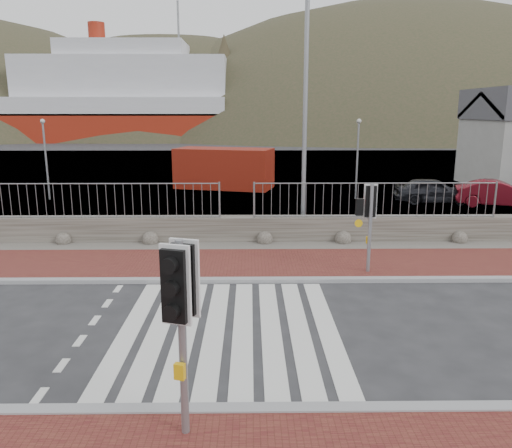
{
  "coord_description": "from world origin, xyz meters",
  "views": [
    {
      "loc": [
        0.46,
        -9.85,
        4.58
      ],
      "look_at": [
        0.62,
        3.0,
        1.62
      ],
      "focal_mm": 35.0,
      "sensor_mm": 36.0,
      "label": 1
    }
  ],
  "objects_px": {
    "streetlight": "(310,93)",
    "car_a": "(433,190)",
    "car_b": "(498,194)",
    "ferry": "(84,104)",
    "shipping_container": "(224,168)",
    "traffic_signal_near": "(181,299)",
    "traffic_signal_far": "(370,209)"
  },
  "relations": [
    {
      "from": "ferry",
      "to": "car_b",
      "type": "xyz_separation_m",
      "value": [
        37.03,
        -54.2,
        -4.73
      ]
    },
    {
      "from": "car_a",
      "to": "traffic_signal_far",
      "type": "bearing_deg",
      "value": 158.11
    },
    {
      "from": "shipping_container",
      "to": "car_b",
      "type": "bearing_deg",
      "value": -8.74
    },
    {
      "from": "traffic_signal_near",
      "to": "traffic_signal_far",
      "type": "relative_size",
      "value": 1.13
    },
    {
      "from": "ferry",
      "to": "traffic_signal_near",
      "type": "bearing_deg",
      "value": -71.3
    },
    {
      "from": "ferry",
      "to": "car_b",
      "type": "height_order",
      "value": "ferry"
    },
    {
      "from": "shipping_container",
      "to": "car_b",
      "type": "distance_m",
      "value": 14.78
    },
    {
      "from": "traffic_signal_near",
      "to": "shipping_container",
      "type": "bearing_deg",
      "value": 108.64
    },
    {
      "from": "shipping_container",
      "to": "car_a",
      "type": "xyz_separation_m",
      "value": [
        10.67,
        -5.09,
        -0.54
      ]
    },
    {
      "from": "shipping_container",
      "to": "car_a",
      "type": "distance_m",
      "value": 11.83
    },
    {
      "from": "shipping_container",
      "to": "car_a",
      "type": "relative_size",
      "value": 1.51
    },
    {
      "from": "ferry",
      "to": "car_b",
      "type": "distance_m",
      "value": 65.81
    },
    {
      "from": "ferry",
      "to": "car_a",
      "type": "relative_size",
      "value": 13.45
    },
    {
      "from": "ferry",
      "to": "shipping_container",
      "type": "xyz_separation_m",
      "value": [
        23.57,
        -48.13,
        -4.19
      ]
    },
    {
      "from": "traffic_signal_far",
      "to": "shipping_container",
      "type": "relative_size",
      "value": 0.46
    },
    {
      "from": "ferry",
      "to": "shipping_container",
      "type": "distance_m",
      "value": 53.76
    },
    {
      "from": "ferry",
      "to": "car_a",
      "type": "bearing_deg",
      "value": -57.24
    },
    {
      "from": "streetlight",
      "to": "car_a",
      "type": "distance_m",
      "value": 10.66
    },
    {
      "from": "traffic_signal_far",
      "to": "streetlight",
      "type": "distance_m",
      "value": 5.62
    },
    {
      "from": "car_b",
      "to": "car_a",
      "type": "bearing_deg",
      "value": 88.44
    },
    {
      "from": "ferry",
      "to": "car_a",
      "type": "height_order",
      "value": "ferry"
    },
    {
      "from": "traffic_signal_near",
      "to": "traffic_signal_far",
      "type": "xyz_separation_m",
      "value": [
        4.24,
        7.21,
        -0.23
      ]
    },
    {
      "from": "traffic_signal_near",
      "to": "traffic_signal_far",
      "type": "height_order",
      "value": "traffic_signal_near"
    },
    {
      "from": "car_a",
      "to": "car_b",
      "type": "height_order",
      "value": "car_a"
    },
    {
      "from": "car_b",
      "to": "traffic_signal_near",
      "type": "bearing_deg",
      "value": 161.09
    },
    {
      "from": "streetlight",
      "to": "car_a",
      "type": "relative_size",
      "value": 2.46
    },
    {
      "from": "ferry",
      "to": "car_a",
      "type": "xyz_separation_m",
      "value": [
        34.24,
        -53.22,
        -4.73
      ]
    },
    {
      "from": "car_a",
      "to": "shipping_container",
      "type": "bearing_deg",
      "value": 70.41
    },
    {
      "from": "streetlight",
      "to": "shipping_container",
      "type": "bearing_deg",
      "value": 120.52
    },
    {
      "from": "shipping_container",
      "to": "car_a",
      "type": "bearing_deg",
      "value": -9.97
    },
    {
      "from": "ferry",
      "to": "car_b",
      "type": "relative_size",
      "value": 13.1
    },
    {
      "from": "ferry",
      "to": "shipping_container",
      "type": "height_order",
      "value": "ferry"
    }
  ]
}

